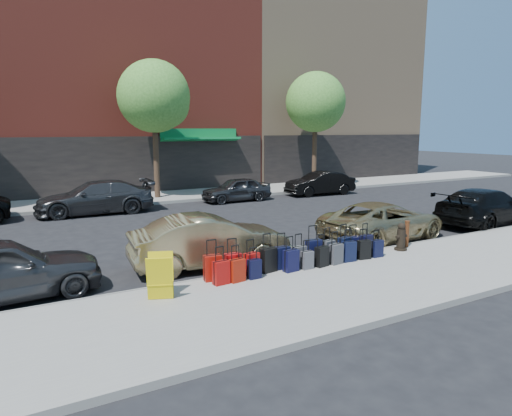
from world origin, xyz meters
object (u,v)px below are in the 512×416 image
tree_center (157,98)px  suitcase_front_5 (299,256)px  car_near_3 (485,207)px  bollard (407,234)px  fire_hydrant (401,237)px  car_near_1 (211,241)px  car_far_2 (236,189)px  car_far_3 (320,183)px  tree_right (317,104)px  car_near_2 (383,221)px  display_rack (160,277)px  car_far_1 (95,197)px

tree_center → suitcase_front_5: size_ratio=8.20×
tree_center → car_near_3: 16.59m
bollard → fire_hydrant: bearing=-157.7°
car_near_1 → car_far_2: (5.93, 10.19, -0.09)m
tree_center → bollard: size_ratio=8.69×
car_near_1 → tree_center: bearing=-6.0°
car_far_3 → tree_right: bearing=151.4°
tree_center → suitcase_front_5: 15.15m
suitcase_front_5 → bollard: bearing=-0.4°
bollard → suitcase_front_5: bearing=-179.5°
suitcase_front_5 → car_near_2: 4.83m
display_rack → car_near_2: (8.57, 2.04, 0.03)m
suitcase_front_5 → tree_center: bearing=86.6°
bollard → car_near_1: size_ratio=0.19×
display_rack → car_near_1: size_ratio=0.22×
car_near_2 → tree_right: bearing=-33.3°
fire_hydrant → bollard: (0.42, 0.17, 0.04)m
tree_center → car_near_3: (9.43, -12.82, -4.68)m
display_rack → car_far_3: size_ratio=0.24×
tree_center → car_near_3: bearing=-53.7°
suitcase_front_5 → car_near_1: (-1.91, 1.58, 0.30)m
bollard → car_near_3: 6.14m
display_rack → car_far_3: (13.41, 12.06, 0.05)m
suitcase_front_5 → car_far_2: car_far_2 is taller
display_rack → car_near_1: bearing=66.2°
tree_center → car_far_2: bearing=-36.5°
car_near_2 → car_near_1: bearing=83.6°
tree_right → car_near_1: size_ratio=1.64×
car_near_1 → car_far_2: car_near_1 is taller
car_far_1 → car_near_3: bearing=54.8°
suitcase_front_5 → car_far_2: size_ratio=0.24×
display_rack → tree_right: bearing=65.9°
tree_center → car_near_2: 14.16m
car_near_1 → car_near_2: 6.48m
display_rack → car_far_1: 12.14m
car_far_2 → car_far_1: bearing=-89.6°
suitcase_front_5 → car_far_1: bearing=104.7°
car_near_3 → car_far_1: car_far_1 is taller
tree_right → fire_hydrant: size_ratio=8.55×
fire_hydrant → suitcase_front_5: bearing=175.7°
display_rack → car_far_2: (8.02, 12.26, 0.01)m
tree_center → car_far_3: size_ratio=1.76×
bollard → car_far_3: car_far_3 is taller
tree_right → suitcase_front_5: (-11.12, -14.30, -4.98)m
display_rack → car_far_2: bearing=78.4°
car_near_1 → car_near_2: bearing=-85.0°
display_rack → car_far_2: size_ratio=0.26×
car_far_1 → car_far_2: car_far_1 is taller
display_rack → car_near_2: car_near_2 is taller
car_far_1 → car_far_3: size_ratio=1.25×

